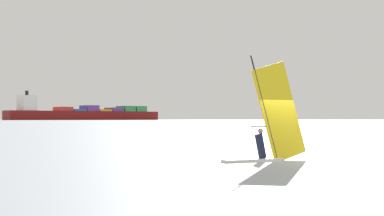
% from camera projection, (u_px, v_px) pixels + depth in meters
% --- Properties ---
extents(ground_plane, '(4000.00, 4000.00, 0.00)m').
position_uv_depth(ground_plane, '(292.00, 161.00, 21.66)').
color(ground_plane, '#9EA8B2').
extents(windsurfer, '(3.60, 2.08, 4.38)m').
position_uv_depth(windsurfer, '(268.00, 132.00, 21.42)').
color(windsurfer, white).
rests_on(windsurfer, ground_plane).
extents(cargo_ship, '(180.22, 161.31, 36.50)m').
position_uv_depth(cargo_ship, '(85.00, 113.00, 703.43)').
color(cargo_ship, maroon).
rests_on(cargo_ship, ground_plane).
extents(distant_headland, '(1300.99, 499.42, 32.53)m').
position_uv_depth(distant_headland, '(241.00, 113.00, 1319.66)').
color(distant_headland, '#60665B').
rests_on(distant_headland, ground_plane).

